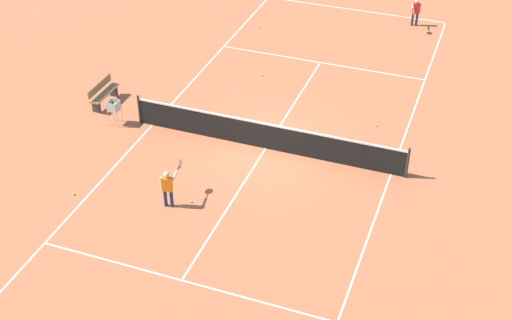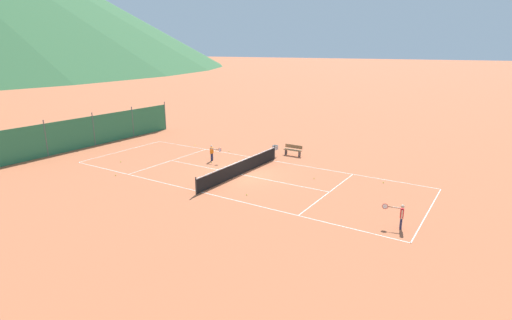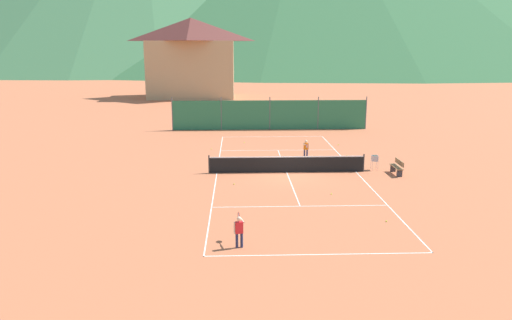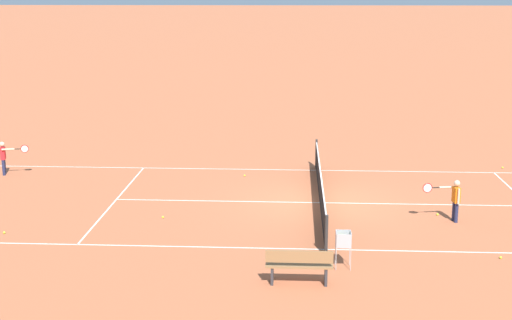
{
  "view_description": "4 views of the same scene",
  "coord_description": "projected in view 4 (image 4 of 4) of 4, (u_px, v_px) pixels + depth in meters",
  "views": [
    {
      "loc": [
        -6.31,
        18.03,
        12.99
      ],
      "look_at": [
        -0.35,
        1.85,
        0.84
      ],
      "focal_mm": 50.0,
      "sensor_mm": 36.0,
      "label": 1
    },
    {
      "loc": [
        -21.1,
        -14.69,
        8.24
      ],
      "look_at": [
        -0.09,
        -1.29,
        1.23
      ],
      "focal_mm": 28.0,
      "sensor_mm": 36.0,
      "label": 2
    },
    {
      "loc": [
        -2.87,
        -28.35,
        7.23
      ],
      "look_at": [
        -1.86,
        -1.51,
        1.1
      ],
      "focal_mm": 35.0,
      "sensor_mm": 36.0,
      "label": 3
    },
    {
      "loc": [
        21.25,
        -0.81,
        6.42
      ],
      "look_at": [
        -0.38,
        -2.01,
        1.25
      ],
      "focal_mm": 50.0,
      "sensor_mm": 36.0,
      "label": 4
    }
  ],
  "objects": [
    {
      "name": "ground_plane",
      "position": [
        320.0,
        203.0,
        22.09
      ],
      "size": [
        600.0,
        600.0,
        0.0
      ],
      "primitive_type": "plane",
      "color": "#B7603D"
    },
    {
      "name": "tennis_ball_far_corner",
      "position": [
        501.0,
        257.0,
        17.47
      ],
      "size": [
        0.07,
        0.07,
        0.07
      ],
      "primitive_type": "sphere",
      "color": "#CCE033",
      "rests_on": "ground"
    },
    {
      "name": "court_line_markings",
      "position": [
        320.0,
        203.0,
        22.09
      ],
      "size": [
        8.25,
        23.85,
        0.01
      ],
      "color": "white",
      "rests_on": "ground"
    },
    {
      "name": "player_far_baseline",
      "position": [
        4.0,
        156.0,
        25.28
      ],
      "size": [
        0.4,
        1.04,
        1.2
      ],
      "color": "#23284C",
      "rests_on": "ground"
    },
    {
      "name": "tennis_ball_by_net_left",
      "position": [
        437.0,
        214.0,
        20.83
      ],
      "size": [
        0.07,
        0.07,
        0.07
      ],
      "primitive_type": "sphere",
      "color": "#CCE033",
      "rests_on": "ground"
    },
    {
      "name": "ball_hopper",
      "position": [
        343.0,
        241.0,
        16.77
      ],
      "size": [
        0.36,
        0.36,
        0.89
      ],
      "color": "#B7B7BC",
      "rests_on": "ground"
    },
    {
      "name": "tennis_ball_by_net_right",
      "position": [
        4.0,
        233.0,
        19.26
      ],
      "size": [
        0.07,
        0.07,
        0.07
      ],
      "primitive_type": "sphere",
      "color": "#CCE033",
      "rests_on": "ground"
    },
    {
      "name": "tennis_ball_alley_right",
      "position": [
        503.0,
        168.0,
        26.33
      ],
      "size": [
        0.07,
        0.07,
        0.07
      ],
      "primitive_type": "sphere",
      "color": "#CCE033",
      "rests_on": "ground"
    },
    {
      "name": "tennis_ball_mid_court",
      "position": [
        163.0,
        217.0,
        20.58
      ],
      "size": [
        0.07,
        0.07,
        0.07
      ],
      "primitive_type": "sphere",
      "color": "#CCE033",
      "rests_on": "ground"
    },
    {
      "name": "player_near_baseline",
      "position": [
        454.0,
        197.0,
        20.14
      ],
      "size": [
        0.41,
        1.05,
        1.22
      ],
      "color": "#23284C",
      "rests_on": "ground"
    },
    {
      "name": "courtside_bench",
      "position": [
        299.0,
        265.0,
        15.86
      ],
      "size": [
        0.36,
        1.5,
        0.84
      ],
      "color": "olive",
      "rests_on": "ground"
    },
    {
      "name": "tennis_ball_service_box",
      "position": [
        245.0,
        175.0,
        25.21
      ],
      "size": [
        0.07,
        0.07,
        0.07
      ],
      "primitive_type": "sphere",
      "color": "#CCE033",
      "rests_on": "ground"
    },
    {
      "name": "tennis_net",
      "position": [
        320.0,
        187.0,
        21.97
      ],
      "size": [
        9.18,
        0.08,
        1.06
      ],
      "color": "#2D2D2D",
      "rests_on": "ground"
    }
  ]
}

